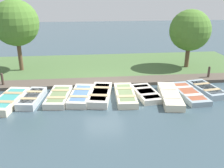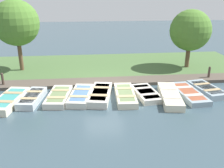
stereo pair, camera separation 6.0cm
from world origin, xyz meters
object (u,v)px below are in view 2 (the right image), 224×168
rowboat_5 (125,95)px  mooring_post_near (3,80)px  rowboat_3 (81,95)px  rowboat_4 (100,94)px  rowboat_2 (59,96)px  rowboat_9 (207,89)px  rowboat_1 (32,98)px  mooring_post_far (209,73)px  rowboat_8 (188,93)px  park_tree_left (190,30)px  rowboat_7 (170,96)px  rowboat_0 (9,100)px  rowboat_6 (146,93)px  park_tree_far_left (16,23)px

rowboat_5 → mooring_post_near: 7.99m
rowboat_3 → rowboat_5: bearing=95.6°
rowboat_3 → rowboat_4: bearing=98.7°
rowboat_2 → rowboat_9: (-0.17, 8.99, -0.00)m
rowboat_1 → mooring_post_near: 3.32m
mooring_post_far → rowboat_9: bearing=-28.6°
rowboat_3 → rowboat_9: rowboat_3 is taller
rowboat_8 → mooring_post_far: 3.64m
rowboat_8 → park_tree_left: size_ratio=0.73×
rowboat_2 → rowboat_4: 2.39m
rowboat_7 → park_tree_left: bearing=159.5°
rowboat_0 → rowboat_9: rowboat_0 is taller
rowboat_3 → rowboat_6: bearing=99.4°
rowboat_7 → mooring_post_near: 10.55m
rowboat_4 → park_tree_left: size_ratio=0.72×
rowboat_7 → mooring_post_far: size_ratio=3.66×
rowboat_6 → rowboat_8: rowboat_8 is taller
mooring_post_near → park_tree_left: park_tree_left is taller
rowboat_0 → rowboat_3: size_ratio=1.07×
rowboat_0 → rowboat_5: size_ratio=1.02×
mooring_post_far → rowboat_2: bearing=-77.2°
rowboat_3 → rowboat_7: (0.62, 5.13, 0.02)m
rowboat_5 → rowboat_1: bearing=-88.3°
rowboat_6 → mooring_post_near: (-2.34, -8.86, 0.34)m
rowboat_4 → rowboat_8: (0.27, 5.25, -0.05)m
mooring_post_near → rowboat_4: bearing=69.1°
rowboat_6 → rowboat_8: size_ratio=0.84×
rowboat_0 → rowboat_1: bearing=111.3°
mooring_post_far → park_tree_far_left: size_ratio=0.18×
rowboat_0 → rowboat_9: size_ratio=1.14×
rowboat_1 → rowboat_5: (0.10, 5.31, -0.01)m
rowboat_0 → rowboat_8: (-0.04, 10.32, -0.05)m
park_tree_left → park_tree_far_left: bearing=-92.4°
rowboat_0 → park_tree_far_left: size_ratio=0.62×
rowboat_1 → rowboat_0: bearing=-70.4°
park_tree_far_left → rowboat_6: bearing=56.2°
mooring_post_near → rowboat_7: bearing=73.8°
rowboat_4 → rowboat_8: bearing=97.9°
rowboat_6 → rowboat_1: bearing=-96.7°
rowboat_6 → rowboat_8: 2.53m
rowboat_1 → rowboat_7: 7.88m
mooring_post_far → park_tree_left: (-2.77, -0.50, 2.57)m
rowboat_1 → rowboat_6: 6.60m
rowboat_2 → park_tree_far_left: (-5.63, -3.30, 3.54)m
rowboat_0 → rowboat_3: rowboat_0 is taller
rowboat_5 → rowboat_8: rowboat_5 is taller
rowboat_6 → mooring_post_far: size_ratio=2.85×
rowboat_4 → mooring_post_near: bearing=-100.2°
rowboat_9 → mooring_post_near: (-2.15, -12.72, 0.32)m
rowboat_1 → park_tree_left: size_ratio=0.59×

